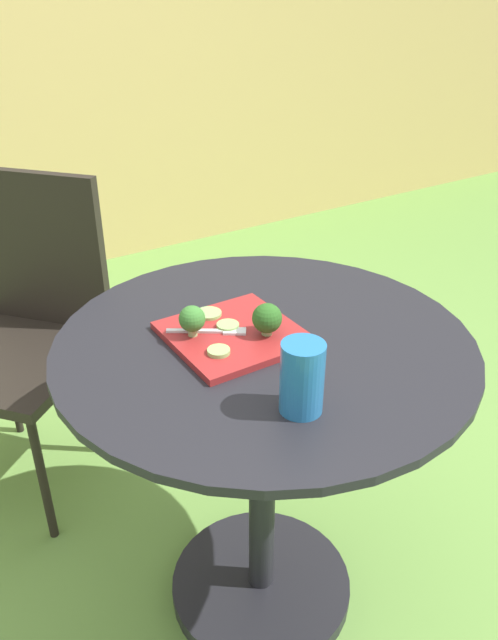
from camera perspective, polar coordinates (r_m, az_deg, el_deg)
ground_plane at (r=1.69m, az=1.09°, el=-23.58°), size 12.00×12.00×0.00m
patio_table at (r=1.37m, az=1.27°, el=-12.30°), size 0.82×0.82×0.73m
patio_chair at (r=1.84m, az=-20.10°, el=0.56°), size 0.62×0.62×0.90m
salad_plate at (r=1.20m, az=-1.42°, el=-1.35°), size 0.24×0.24×0.01m
drinking_glass at (r=0.98m, az=4.90°, el=-5.65°), size 0.07×0.07×0.12m
fork at (r=1.19m, az=-3.22°, el=-1.03°), size 0.14×0.10×0.00m
broccoli_floret_0 at (r=1.17m, az=1.50°, el=0.09°), size 0.06×0.06×0.06m
broccoli_floret_1 at (r=1.17m, az=-5.27°, el=0.07°), size 0.05×0.05×0.06m
cucumber_slice_0 at (r=1.20m, az=-1.96°, el=-0.54°), size 0.04×0.04×0.01m
cucumber_slice_1 at (r=1.25m, az=-3.74°, el=0.61°), size 0.05×0.05×0.01m
cucumber_slice_2 at (r=1.13m, az=-2.82°, el=-2.89°), size 0.04×0.04×0.01m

